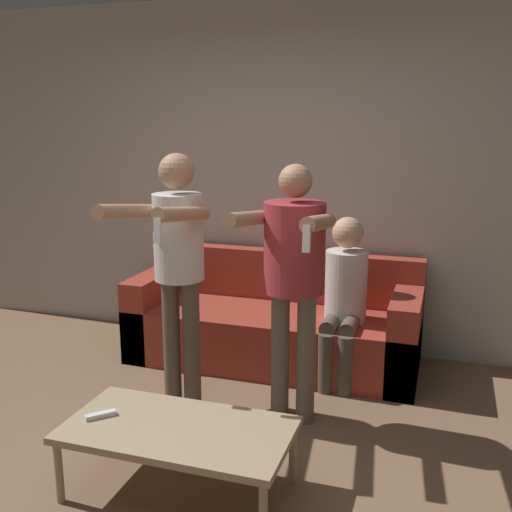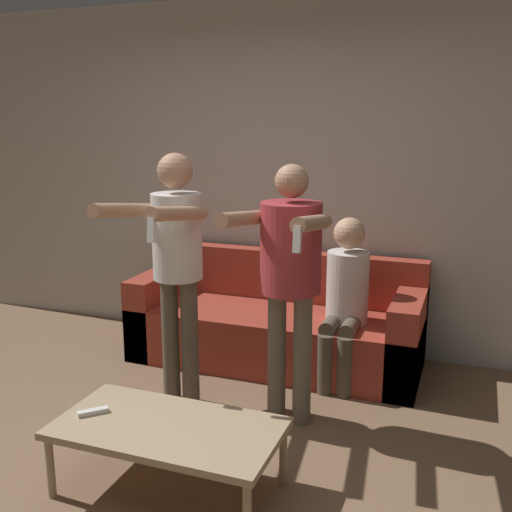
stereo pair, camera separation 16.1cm
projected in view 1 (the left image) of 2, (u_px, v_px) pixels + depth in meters
The scene contains 8 objects.
ground_plane at pixel (167, 491), 2.96m from camera, with size 14.00×14.00×0.00m, color brown.
wall_back at pixel (286, 177), 4.68m from camera, with size 6.40×0.06×2.70m.
couch at pixel (274, 325), 4.51m from camera, with size 2.13×0.80×0.80m.
person_standing_left at pixel (177, 253), 3.64m from camera, with size 0.43×0.77×1.60m.
person_standing_right at pixel (293, 264), 3.43m from camera, with size 0.47×0.74×1.55m.
person_seated at pixel (344, 293), 4.12m from camera, with size 0.29×0.52×1.15m.
coffee_table at pixel (178, 433), 2.88m from camera, with size 1.10×0.58×0.35m.
remote_on_table at pixel (101, 415), 2.96m from camera, with size 0.13×0.13×0.02m.
Camera 1 is at (1.23, -2.35, 1.80)m, focal length 42.00 mm.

